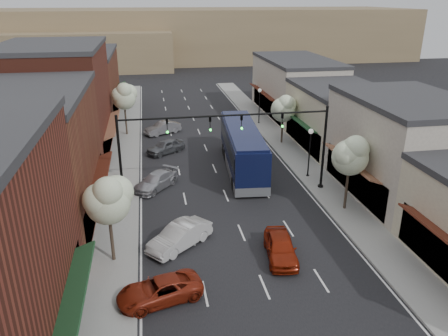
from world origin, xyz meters
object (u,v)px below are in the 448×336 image
tree_left_near (108,198)px  coach_bus (242,148)px  parked_car_e (163,128)px  lamp_post_far (259,100)px  parked_car_a (160,290)px  tree_right_far (284,108)px  tree_left_far (124,96)px  lamp_post_near (310,145)px  parked_car_d (166,146)px  parked_car_b (180,236)px  red_hatchback (281,247)px  signal_mast_right (296,137)px  signal_mast_left (152,145)px  parked_car_c (156,181)px  tree_right_near (351,154)px

tree_left_near → coach_bus: (10.76, 13.44, -2.17)m
coach_bus → parked_car_e: bearing=123.0°
lamp_post_far → parked_car_a: 34.93m
tree_right_far → tree_left_far: (-16.60, 6.00, 0.61)m
parked_car_a → parked_car_e: bearing=162.2°
lamp_post_near → parked_car_d: bearing=144.5°
tree_right_far → parked_car_a: (-14.05, -24.07, -3.37)m
parked_car_b → tree_left_far: bearing=148.3°
tree_right_far → parked_car_b: bearing=-123.5°
tree_right_far → parked_car_a: 28.07m
tree_left_far → red_hatchback: size_ratio=1.42×
signal_mast_right → signal_mast_left: same height
tree_left_near → parked_car_a: 6.00m
signal_mast_right → parked_car_c: size_ratio=1.81×
red_hatchback → parked_car_b: parked_car_b is taller
signal_mast_right → lamp_post_near: size_ratio=1.85×
tree_right_near → parked_car_d: (-12.55, 15.13, -3.75)m
tree_right_far → parked_car_e: tree_right_far is taller
signal_mast_right → red_hatchback: bearing=-112.8°
signal_mast_right → coach_bus: bearing=120.1°
tree_right_far → coach_bus: 9.00m
parked_car_a → parked_car_c: (0.25, 14.53, 0.04)m
parked_car_a → parked_car_d: 23.25m
tree_left_near → red_hatchback: size_ratio=1.32×
parked_car_c → parked_car_e: parked_car_e is taller
parked_car_a → parked_car_c: parked_car_c is taller
parked_car_d → parked_car_c: bearing=-42.9°
signal_mast_right → parked_car_a: size_ratio=1.84×
lamp_post_near → lamp_post_far: same height
signal_mast_right → coach_bus: (-3.12, 5.39, -2.57)m
tree_right_near → red_hatchback: tree_right_near is taller
signal_mast_left → parked_car_b: size_ratio=1.79×
lamp_post_near → parked_car_d: lamp_post_near is taller
tree_left_far → parked_car_c: bearing=-79.8°
red_hatchback → coach_bus: bearing=94.5°
parked_car_d → parked_car_b: bearing=-34.8°
tree_right_near → tree_left_far: 27.56m
lamp_post_near → parked_car_c: (-13.25, -0.10, -2.35)m
tree_right_near → parked_car_c: size_ratio=1.31×
lamp_post_far → parked_car_b: 29.66m
signal_mast_left → parked_car_e: (1.42, 17.86, -3.92)m
tree_left_near → lamp_post_near: 19.25m
lamp_post_far → parked_car_a: lamp_post_far is taller
tree_right_near → parked_car_d: bearing=129.7°
red_hatchback → parked_car_d: size_ratio=1.04×
signal_mast_left → lamp_post_far: bearing=56.1°
lamp_post_near → lamp_post_far: 17.50m
signal_mast_right → parked_car_a: (-11.32, -12.13, -4.00)m
signal_mast_left → coach_bus: bearing=33.6°
lamp_post_near → tree_right_near: bearing=-85.2°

